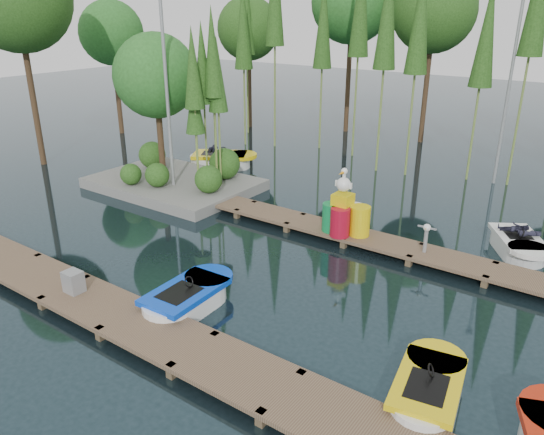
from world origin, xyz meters
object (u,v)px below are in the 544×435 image
Objects in this scene: island at (169,105)px; utility_cabinet at (73,282)px; yellow_barrel at (360,221)px; drum_cluster at (342,214)px; boat_yellow_far at (221,160)px; boat_blue at (187,299)px.

utility_cabinet is (4.57, -7.79, -2.62)m from island.
yellow_barrel is 0.45× the size of drum_cluster.
yellow_barrel is at bearing -5.28° from island.
boat_yellow_far is at bearing 154.06° from drum_cluster.
yellow_barrel is (4.00, 7.00, 0.19)m from utility_cabinet.
drum_cluster reaches higher than yellow_barrel.
drum_cluster is at bearing -163.54° from yellow_barrel.
island is 2.55× the size of boat_blue.
boat_blue is 5.01× the size of utility_cabinet.
yellow_barrel is (8.56, -0.79, -2.43)m from island.
island is 2.08× the size of boat_yellow_far.
utility_cabinet is 0.58× the size of yellow_barrel.
boat_blue is 2.93× the size of yellow_barrel.
island is 3.36× the size of drum_cluster.
boat_blue is at bearing -101.22° from drum_cluster.
island reaches higher than boat_yellow_far.
utility_cabinet is at bearing -77.31° from boat_yellow_far.
drum_cluster is at bearing -6.70° from island.
boat_yellow_far is 9.51m from yellow_barrel.
drum_cluster reaches higher than boat_blue.
boat_blue is 1.32× the size of drum_cluster.
utility_cabinet is (-2.39, -1.36, 0.31)m from boat_blue.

